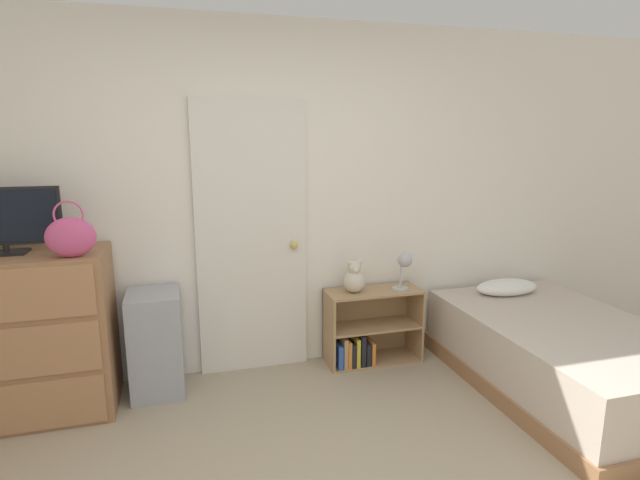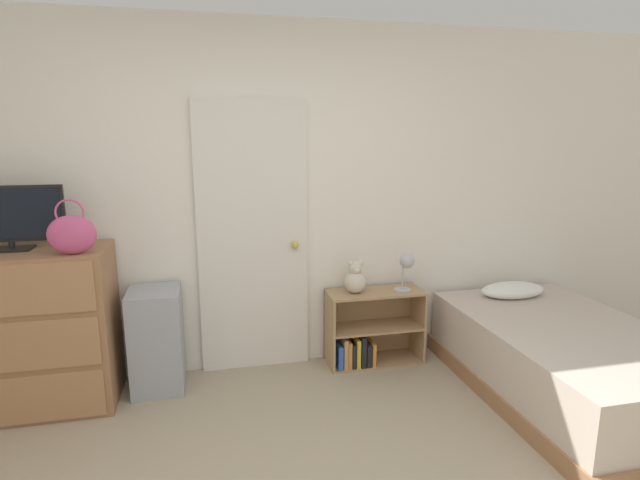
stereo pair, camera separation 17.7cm
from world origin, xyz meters
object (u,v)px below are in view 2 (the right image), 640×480
(tv, at_px, (8,217))
(bed, at_px, (566,360))
(teddy_bear, at_px, (355,279))
(handbag, at_px, (72,234))
(bookshelf, at_px, (367,334))
(desk_lamp, at_px, (406,264))
(dresser, at_px, (31,330))
(storage_bin, at_px, (157,340))

(tv, relative_size, bed, 0.35)
(teddy_bear, relative_size, bed, 0.14)
(handbag, height_order, bookshelf, handbag)
(bookshelf, relative_size, teddy_bear, 2.90)
(desk_lamp, height_order, bed, desk_lamp)
(dresser, bearing_deg, bookshelf, 3.10)
(teddy_bear, bearing_deg, tv, -177.81)
(bed, bearing_deg, dresser, 169.45)
(bookshelf, xyz_separation_m, teddy_bear, (-0.10, -0.01, 0.46))
(dresser, height_order, bed, dresser)
(dresser, height_order, handbag, handbag)
(storage_bin, distance_m, teddy_bear, 1.48)
(dresser, distance_m, desk_lamp, 2.60)
(desk_lamp, bearing_deg, bed, -39.25)
(dresser, height_order, storage_bin, dresser)
(tv, height_order, handbag, tv)
(bookshelf, distance_m, teddy_bear, 0.47)
(storage_bin, xyz_separation_m, teddy_bear, (1.45, 0.05, 0.33))
(teddy_bear, bearing_deg, storage_bin, -178.17)
(handbag, bearing_deg, tv, 153.43)
(tv, height_order, bookshelf, tv)
(bookshelf, bearing_deg, desk_lamp, -9.92)
(storage_bin, relative_size, teddy_bear, 2.82)
(teddy_bear, distance_m, bed, 1.55)
(handbag, relative_size, desk_lamp, 1.13)
(dresser, distance_m, handbag, 0.75)
(tv, distance_m, handbag, 0.45)
(handbag, xyz_separation_m, teddy_bear, (1.86, 0.29, -0.48))
(desk_lamp, bearing_deg, handbag, -173.86)
(tv, height_order, teddy_bear, tv)
(tv, bearing_deg, teddy_bear, 2.19)
(storage_bin, distance_m, bookshelf, 1.56)
(dresser, distance_m, storage_bin, 0.77)
(bed, bearing_deg, storage_bin, 165.18)
(desk_lamp, bearing_deg, storage_bin, -179.94)
(storage_bin, bearing_deg, desk_lamp, 0.06)
(desk_lamp, xyz_separation_m, bed, (0.88, -0.72, -0.54))
(bed, bearing_deg, teddy_bear, 148.94)
(teddy_bear, height_order, bed, teddy_bear)
(dresser, relative_size, handbag, 3.12)
(tv, bearing_deg, bookshelf, 2.24)
(bookshelf, height_order, teddy_bear, teddy_bear)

